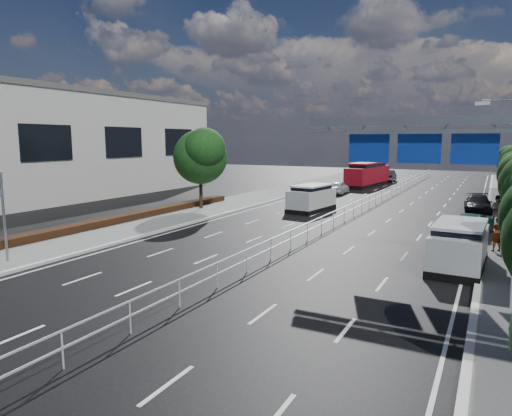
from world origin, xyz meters
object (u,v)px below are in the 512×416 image
at_px(red_bus, 368,174).
at_px(silver_minivan, 459,246).
at_px(pedestrian_a, 497,234).
at_px(parked_car_teal, 469,226).
at_px(parked_car_dark, 478,204).
at_px(pedestrian_b, 497,209).
at_px(white_minivan, 312,198).
at_px(overhead_gantry, 436,142).
at_px(near_car_silver, 338,187).
at_px(near_car_dark, 388,176).

relative_size(red_bus, silver_minivan, 1.99).
bearing_deg(red_bus, pedestrian_a, -59.19).
xyz_separation_m(parked_car_teal, parked_car_dark, (0.14, 10.25, 0.04)).
distance_m(red_bus, pedestrian_b, 26.27).
height_order(red_bus, parked_car_teal, red_bus).
relative_size(red_bus, pedestrian_b, 5.38).
height_order(white_minivan, red_bus, red_bus).
relative_size(overhead_gantry, pedestrian_b, 5.42).
bearing_deg(pedestrian_a, near_car_silver, -91.05).
distance_m(red_bus, pedestrian_a, 34.24).
bearing_deg(pedestrian_a, near_car_dark, -106.81).
xyz_separation_m(white_minivan, near_car_dark, (0.08, 29.09, -0.22)).
distance_m(overhead_gantry, silver_minivan, 4.91).
relative_size(white_minivan, parked_car_dark, 1.07).
height_order(red_bus, pedestrian_b, red_bus).
relative_size(overhead_gantry, parked_car_dark, 2.12).
distance_m(parked_car_teal, parked_car_dark, 10.25).
xyz_separation_m(near_car_dark, parked_car_dark, (11.93, -23.84, -0.13)).
relative_size(near_car_silver, parked_car_teal, 0.88).
xyz_separation_m(overhead_gantry, parked_car_dark, (1.56, 16.84, -4.91)).
relative_size(near_car_dark, pedestrian_a, 2.92).
bearing_deg(overhead_gantry, silver_minivan, -39.90).
distance_m(white_minivan, pedestrian_a, 16.06).
xyz_separation_m(near_car_dark, pedestrian_a, (13.23, -38.08, 0.17)).
bearing_deg(white_minivan, near_car_dark, 96.63).
bearing_deg(parked_car_dark, white_minivan, -160.51).
distance_m(near_car_silver, silver_minivan, 28.67).
height_order(near_car_dark, parked_car_dark, near_car_dark).
bearing_deg(white_minivan, pedestrian_b, 7.14).
distance_m(white_minivan, near_car_silver, 12.68).
xyz_separation_m(red_bus, near_car_dark, (1.05, 6.97, -0.72)).
relative_size(red_bus, pedestrian_a, 5.89).
relative_size(near_car_dark, parked_car_dark, 1.05).
distance_m(overhead_gantry, pedestrian_a, 6.01).
relative_size(white_minivan, red_bus, 0.51).
bearing_deg(parked_car_dark, near_car_silver, 147.87).
height_order(near_car_silver, pedestrian_a, pedestrian_a).
bearing_deg(silver_minivan, white_minivan, 134.96).
height_order(parked_car_dark, pedestrian_b, pedestrian_b).
xyz_separation_m(near_car_dark, parked_car_teal, (11.79, -34.09, -0.17)).
relative_size(near_car_silver, silver_minivan, 0.81).
relative_size(silver_minivan, pedestrian_a, 2.96).
bearing_deg(parked_car_teal, pedestrian_b, 81.05).
bearing_deg(parked_car_dark, parked_car_teal, -94.94).
height_order(overhead_gantry, white_minivan, overhead_gantry).
xyz_separation_m(near_car_silver, pedestrian_a, (15.04, -21.54, 0.30)).
height_order(near_car_dark, pedestrian_a, pedestrian_a).
bearing_deg(overhead_gantry, near_car_silver, 116.77).
bearing_deg(near_car_dark, parked_car_teal, 105.33).
relative_size(white_minivan, parked_car_teal, 1.09).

